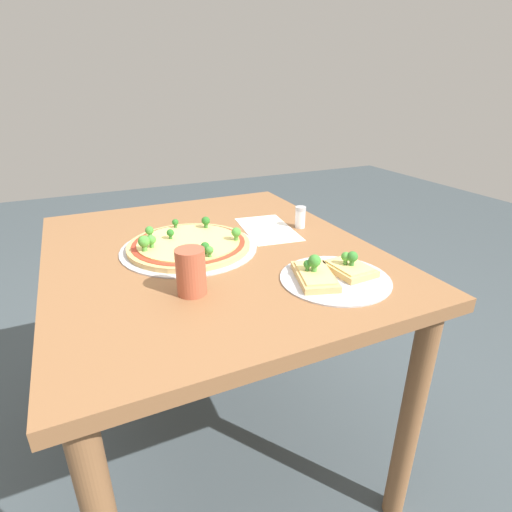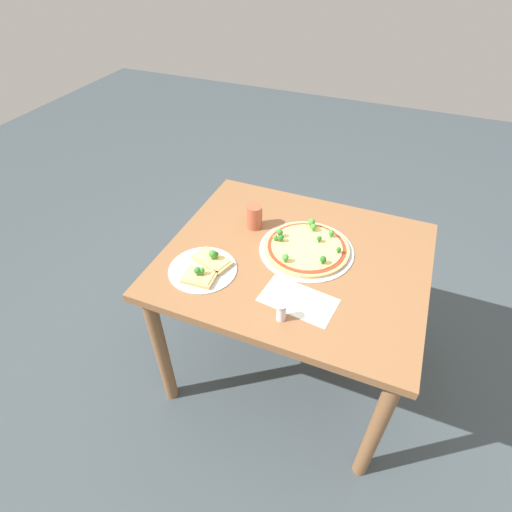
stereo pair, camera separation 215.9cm
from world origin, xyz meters
TOP-DOWN VIEW (x-y plane):
  - ground_plane at (0.00, 0.00)m, footprint 8.00×8.00m
  - dining_table at (0.00, 0.00)m, footprint 1.07×0.91m
  - pizza_tray_whole at (0.03, 0.06)m, footprint 0.40×0.40m
  - pizza_tray_slice at (-0.31, -0.22)m, footprint 0.28×0.28m
  - drinking_cup at (-0.24, 0.13)m, footprint 0.07×0.07m
  - condiment_shaker at (0.06, -0.34)m, footprint 0.04×0.04m
  - paper_menu at (0.08, -0.23)m, footprint 0.29×0.19m

SIDE VIEW (x-z plane):
  - ground_plane at x=0.00m, z-range 0.00..0.00m
  - dining_table at x=0.00m, z-range 0.28..1.04m
  - paper_menu at x=0.08m, z-range 0.77..0.77m
  - pizza_tray_slice at x=-0.31m, z-range 0.75..0.81m
  - pizza_tray_whole at x=0.03m, z-range 0.75..0.81m
  - condiment_shaker at x=0.06m, z-range 0.77..0.84m
  - drinking_cup at x=-0.24m, z-range 0.77..0.88m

